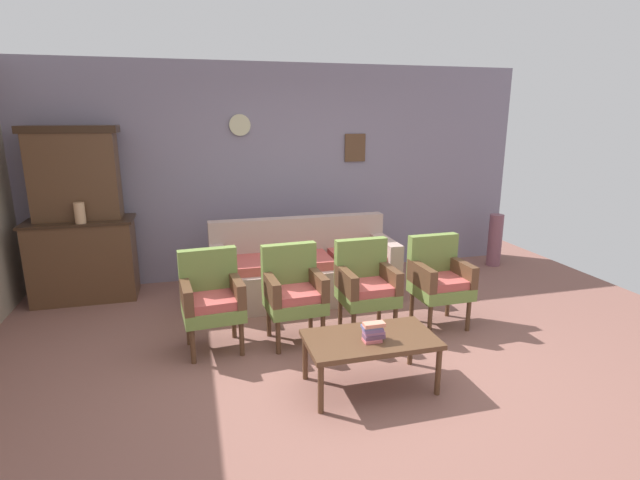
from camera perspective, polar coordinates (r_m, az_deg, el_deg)
name	(u,v)px	position (r m, az deg, el deg)	size (l,w,h in m)	color
ground_plane	(351,363)	(4.31, 3.64, -14.25)	(7.68, 7.68, 0.00)	#84564C
wall_back_with_decor	(288,172)	(6.36, -3.79, 7.99)	(6.40, 0.09, 2.70)	gray
side_cabinet	(84,260)	(6.16, -26.00, -2.09)	(1.16, 0.55, 0.93)	brown
cabinet_upper_hutch	(75,173)	(6.06, -26.90, 7.09)	(0.99, 0.38, 1.03)	brown
vase_on_cabinet	(80,213)	(5.85, -26.41, 2.87)	(0.11, 0.11, 0.23)	tan
floral_couch	(304,271)	(5.61, -1.94, -3.61)	(2.09, 0.81, 0.90)	tan
armchair_row_middle	(212,296)	(4.46, -12.63, -6.46)	(0.56, 0.53, 0.90)	olive
armchair_near_couch_end	(293,289)	(4.52, -3.15, -5.83)	(0.55, 0.52, 0.90)	olive
armchair_near_cabinet	(366,283)	(4.71, 5.43, -5.04)	(0.53, 0.50, 0.90)	olive
armchair_by_doorway	(439,277)	(4.99, 13.81, -4.26)	(0.53, 0.50, 0.90)	olive
coffee_table	(370,342)	(3.82, 5.95, -11.88)	(1.00, 0.56, 0.42)	brown
book_stack_on_table	(373,332)	(3.72, 6.26, -10.65)	(0.17, 0.11, 0.15)	#D4666A
floor_vase_by_wall	(495,240)	(7.23, 19.88, -0.02)	(0.19, 0.19, 0.73)	#804C59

